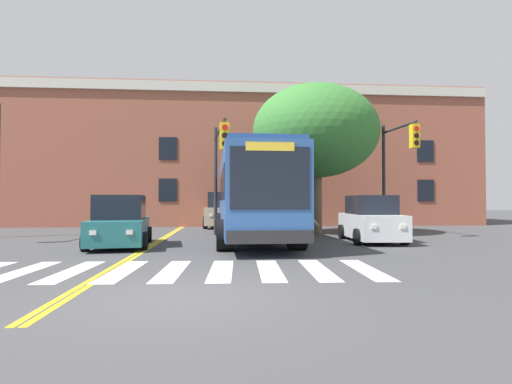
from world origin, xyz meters
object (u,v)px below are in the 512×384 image
at_px(car_white_far_lane, 371,220).
at_px(traffic_light_near_corner, 396,158).
at_px(city_bus, 252,194).
at_px(street_tree_curbside_large, 316,132).
at_px(car_tan_behind_bus, 225,211).
at_px(car_teal_near_lane, 120,223).
at_px(traffic_light_overhead, 219,158).

distance_m(car_white_far_lane, traffic_light_near_corner, 4.24).
height_order(city_bus, street_tree_curbside_large, street_tree_curbside_large).
bearing_deg(car_tan_behind_bus, car_teal_near_lane, -110.05).
bearing_deg(car_white_far_lane, traffic_light_near_corner, 48.97).
bearing_deg(car_tan_behind_bus, traffic_light_near_corner, -40.86).
xyz_separation_m(traffic_light_near_corner, traffic_light_overhead, (-8.10, -0.62, -0.12)).
bearing_deg(city_bus, car_white_far_lane, -11.30).
distance_m(traffic_light_near_corner, street_tree_curbside_large, 3.96).
bearing_deg(street_tree_curbside_large, car_teal_near_lane, -150.06).
relative_size(city_bus, street_tree_curbside_large, 1.31).
bearing_deg(city_bus, traffic_light_overhead, 146.06).
bearing_deg(traffic_light_near_corner, car_tan_behind_bus, 139.14).
distance_m(car_white_far_lane, street_tree_curbside_large, 5.79).
relative_size(car_tan_behind_bus, traffic_light_overhead, 0.97).
relative_size(car_teal_near_lane, street_tree_curbside_large, 0.52).
relative_size(car_teal_near_lane, car_tan_behind_bus, 0.88).
xyz_separation_m(city_bus, car_white_far_lane, (4.64, -0.93, -1.06)).
height_order(car_white_far_lane, traffic_light_near_corner, traffic_light_near_corner).
height_order(car_tan_behind_bus, traffic_light_near_corner, traffic_light_near_corner).
height_order(car_tan_behind_bus, traffic_light_overhead, traffic_light_overhead).
xyz_separation_m(city_bus, car_teal_near_lane, (-4.77, -1.77, -1.07)).
height_order(traffic_light_near_corner, street_tree_curbside_large, street_tree_curbside_large).
height_order(car_teal_near_lane, traffic_light_near_corner, traffic_light_near_corner).
height_order(city_bus, car_teal_near_lane, city_bus).
relative_size(city_bus, car_tan_behind_bus, 2.20).
bearing_deg(city_bus, traffic_light_near_corner, 12.67).
bearing_deg(city_bus, car_teal_near_lane, -159.65).
xyz_separation_m(car_white_far_lane, street_tree_curbside_large, (-1.30, 3.83, 4.14)).
height_order(car_teal_near_lane, traffic_light_overhead, traffic_light_overhead).
bearing_deg(street_tree_curbside_large, car_white_far_lane, -71.21).
bearing_deg(traffic_light_near_corner, car_white_far_lane, -131.03).
bearing_deg(car_teal_near_lane, car_tan_behind_bus, 69.95).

